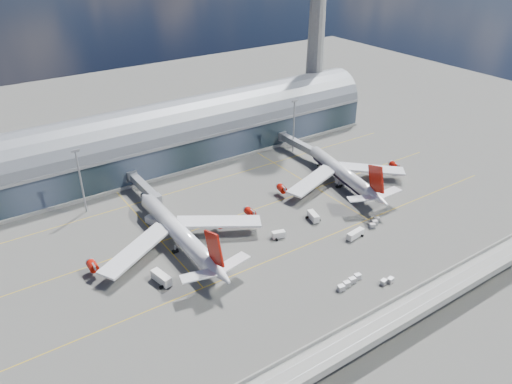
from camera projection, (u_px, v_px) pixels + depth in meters
ground at (277, 236)px, 175.66m from camera, size 500.00×500.00×0.00m
taxi_lines at (243, 210)px, 191.70m from camera, size 200.00×80.12×0.01m
terminal at (176, 137)px, 226.85m from camera, size 200.00×30.00×28.00m
control_tower at (317, 24)px, 253.11m from camera, size 19.00×19.00×103.00m
guideway at (399, 315)px, 133.18m from camera, size 220.00×8.50×7.20m
floodlight_mast_left at (81, 180)px, 184.40m from camera, size 3.00×0.70×25.70m
floodlight_mast_right at (294, 125)px, 233.72m from camera, size 3.00×0.70×25.70m
airliner_left at (180, 234)px, 167.06m from camera, size 61.61×64.68×19.76m
airliner_right at (343, 174)px, 208.04m from camera, size 57.71×60.40×19.26m
jet_bridge_left at (142, 186)px, 198.22m from camera, size 4.40×28.00×7.25m
jet_bridge_right at (298, 144)px, 235.00m from camera, size 4.40×32.00×7.25m
service_truck_0 at (161, 278)px, 152.62m from camera, size 3.98×8.13×3.23m
service_truck_1 at (279, 235)px, 174.33m from camera, size 4.92×3.27×2.62m
service_truck_2 at (355, 234)px, 174.49m from camera, size 7.47×3.02×2.63m
service_truck_3 at (313, 216)px, 184.72m from camera, size 3.68×6.41×2.91m
service_truck_4 at (341, 182)px, 209.73m from camera, size 3.15×4.88×2.61m
service_truck_5 at (153, 221)px, 181.81m from camera, size 4.41×6.49×2.93m
cargo_train_0 at (387, 281)px, 152.56m from camera, size 5.01×2.45×1.63m
cargo_train_1 at (349, 282)px, 151.99m from camera, size 10.60×3.18×1.74m
cargo_train_2 at (375, 223)px, 182.10m from camera, size 7.37×4.73×1.67m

